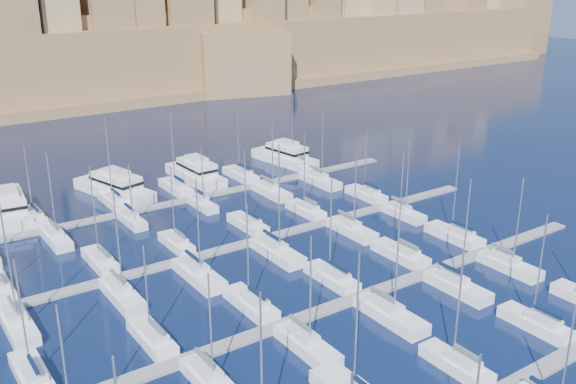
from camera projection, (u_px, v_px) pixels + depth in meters
ground at (300, 265)px, 88.46m from camera, size 600.00×600.00×0.00m
pontoon_mid_near at (357, 298)px, 79.07m from camera, size 84.00×2.00×0.40m
pontoon_mid_far at (262, 239)px, 96.16m from camera, size 84.00×2.00×0.40m
pontoon_far at (195, 198)px, 113.25m from camera, size 84.00×2.00×0.40m
sailboat_3 at (457, 364)px, 65.02m from camera, size 2.46×8.18×13.07m
sailboat_4 at (536, 323)px, 72.42m from camera, size 2.60×8.68×14.10m
sailboat_12 at (33, 376)px, 63.11m from camera, size 2.68×8.93×13.44m
sailboat_13 at (152, 338)px, 69.68m from camera, size 2.57×8.57×11.76m
sailboat_14 at (251, 304)px, 76.67m from camera, size 2.70×9.01×13.46m
sailboat_15 at (332, 277)px, 83.18m from camera, size 2.66×8.87×14.52m
sailboat_16 at (401, 254)px, 90.01m from camera, size 2.80×9.34×15.54m
sailboat_17 at (455, 235)px, 96.20m from camera, size 2.90×9.66×15.32m
sailboat_19 at (210, 381)px, 62.40m from camera, size 2.63×8.77×12.89m
sailboat_20 at (306, 344)px, 68.38m from camera, size 2.74×9.15×13.84m
sailboat_21 at (390, 314)px, 74.34m from camera, size 2.99×9.97×13.02m
sailboat_22 at (457, 286)px, 80.87m from camera, size 2.79×9.30×15.43m
sailboat_23 at (509, 265)px, 86.58m from camera, size 2.72×9.07×13.66m
sailboat_24 at (0, 287)px, 80.72m from camera, size 2.51×8.36×13.58m
sailboat_25 at (101, 261)px, 87.90m from camera, size 2.64×8.82×14.46m
sailboat_26 at (177, 243)px, 93.56m from camera, size 2.39×7.96×12.54m
sailboat_27 at (248, 224)px, 100.55m from camera, size 2.64×8.82×12.79m
sailboat_28 at (306, 210)px, 106.34m from camera, size 2.52×8.41×13.94m
sailboat_29 at (366, 194)px, 113.65m from camera, size 2.62×8.75×12.67m
sailboat_30 at (18, 324)px, 72.29m from camera, size 2.82×9.40×16.23m
sailboat_31 at (121, 294)px, 78.94m from camera, size 2.75×9.17×14.70m
sailboat_32 at (198, 274)px, 84.01m from camera, size 3.09×10.30×14.41m
sailboat_33 at (277, 251)px, 90.69m from camera, size 3.06×10.19×16.97m
sailboat_34 at (351, 229)px, 98.49m from camera, size 2.82×9.41×14.23m
sailboat_35 at (403, 213)px, 105.07m from camera, size 2.49×8.30×13.43m
sailboat_37 at (34, 217)px, 103.32m from camera, size 2.71×9.03×12.67m
sailboat_38 at (114, 201)px, 110.42m from camera, size 2.71×9.04×15.53m
sailboat_39 at (177, 187)px, 117.07m from camera, size 2.91×9.70×14.87m
sailboat_40 at (241, 175)px, 124.32m from camera, size 2.88×9.59×12.91m
sailboat_41 at (294, 164)px, 131.31m from camera, size 2.99×9.98×15.42m
sailboat_43 at (56, 238)px, 95.28m from camera, size 2.63×8.78×14.39m
sailboat_44 at (132, 220)px, 102.19m from camera, size 2.29×7.62×10.42m
sailboat_45 at (203, 204)px, 109.00m from camera, size 2.24×7.47×11.25m
sailboat_46 at (271, 191)px, 115.24m from camera, size 2.89×9.64×14.64m
sailboat_47 at (320, 180)px, 121.04m from camera, size 2.96×9.86×14.28m
motor_yacht_a at (9, 206)px, 105.06m from camera, size 6.99×17.99×5.25m
motor_yacht_b at (115, 186)px, 114.71m from camera, size 9.78×18.43×5.25m
motor_yacht_c at (196, 172)px, 122.53m from camera, size 5.35×16.19×5.25m
motor_yacht_d at (285, 155)px, 133.56m from camera, size 7.02×16.42×5.25m
fortified_city at (16, 47)px, 204.07m from camera, size 460.00×108.95×59.52m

